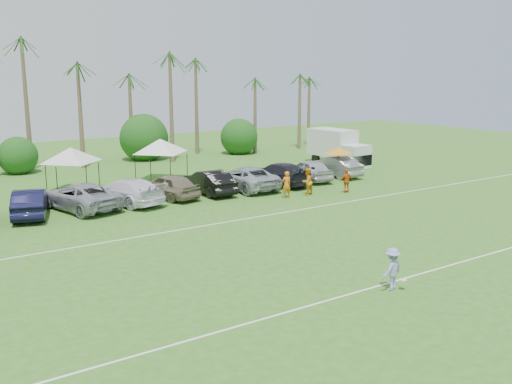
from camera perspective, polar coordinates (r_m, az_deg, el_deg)
ground at (r=22.34m, az=15.36°, el=-10.75°), size 120.00×120.00×0.00m
field_lines at (r=27.84m, az=2.81°, el=-5.76°), size 80.00×12.10×0.01m
palm_tree_4 at (r=52.62m, az=-21.14°, el=10.06°), size 2.40×2.40×8.90m
palm_tree_5 at (r=53.65m, az=-16.98°, el=11.29°), size 2.40×2.40×9.90m
palm_tree_6 at (r=54.98m, az=-12.96°, el=12.40°), size 2.40×2.40×10.90m
palm_tree_7 at (r=56.57m, az=-9.12°, el=13.39°), size 2.40×2.40×11.90m
palm_tree_8 at (r=58.84m, az=-4.54°, el=10.92°), size 2.40×2.40×8.90m
palm_tree_9 at (r=61.44m, az=-0.40°, el=11.80°), size 2.40×2.40×9.90m
palm_tree_10 at (r=64.34m, az=3.41°, el=12.55°), size 2.40×2.40×10.90m
palm_tree_11 at (r=66.85m, az=6.22°, el=13.21°), size 2.40×2.40×11.90m
bush_tree_1 at (r=53.59m, az=-23.01°, el=3.82°), size 4.00×4.00×4.00m
bush_tree_2 at (r=57.04m, az=-11.10°, el=4.98°), size 4.00×4.00×4.00m
bush_tree_3 at (r=61.57m, az=-2.47°, el=5.68°), size 4.00×4.00×4.00m
sideline_player_a at (r=38.98m, az=3.06°, el=0.75°), size 0.72×0.51×1.84m
sideline_player_b at (r=39.95m, az=5.13°, el=1.05°), size 1.07×0.92×1.92m
sideline_player_c at (r=41.10m, az=9.05°, el=1.10°), size 1.06×0.59×1.71m
box_truck at (r=53.59m, az=8.20°, el=4.57°), size 2.62×6.35×3.23m
canopy_tent_left at (r=43.01m, az=-18.08°, el=4.26°), size 4.56×4.56×3.70m
canopy_tent_right at (r=45.79m, az=-9.58°, el=5.27°), size 4.75×4.75×3.85m
market_umbrella at (r=46.59m, az=8.26°, el=4.14°), size 2.26×2.26×2.52m
frisbee_player at (r=23.24m, az=13.44°, el=-7.49°), size 1.21×0.85×1.72m
parked_car_1 at (r=36.39m, az=-21.65°, el=-1.01°), size 3.19×5.43×1.69m
parked_car_2 at (r=37.23m, az=-17.17°, el=-0.42°), size 4.23×6.59×1.69m
parked_car_3 at (r=38.05m, az=-12.78°, el=0.08°), size 3.88×6.25×1.69m
parked_car_4 at (r=39.26m, az=-8.71°, el=0.59°), size 3.08×5.29×1.69m
parked_car_5 at (r=40.42m, az=-4.72°, el=1.02°), size 1.83×5.15×1.69m
parked_car_6 at (r=41.85m, az=-1.04°, el=1.43°), size 2.90×6.13×1.69m
parked_car_7 at (r=43.55m, az=2.28°, el=1.84°), size 2.88×6.02×1.69m
parked_car_8 at (r=45.44m, az=5.29°, el=2.22°), size 2.65×5.19×1.69m
parked_car_9 at (r=47.56m, az=7.92°, el=2.59°), size 1.87×5.16×1.69m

